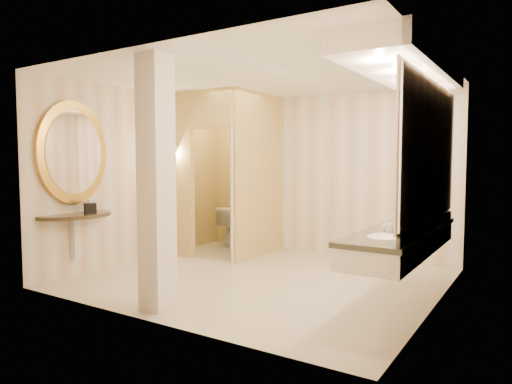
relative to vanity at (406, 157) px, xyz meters
The scene contains 16 objects.
floor 2.58m from the vanity, behind, with size 4.50×4.50×0.00m, color beige.
ceiling 2.27m from the vanity, behind, with size 4.50×4.50×0.00m, color white.
wall_back 3.02m from the vanity, 131.23° to the left, with size 4.50×0.02×2.70m, color silver.
wall_front 2.65m from the vanity, 138.66° to the right, with size 4.50×0.02×2.70m, color silver.
wall_left 4.25m from the vanity, behind, with size 0.02×4.00×2.70m, color silver.
wall_right 0.47m from the vanity, 43.68° to the left, with size 0.02×4.00×2.70m, color silver.
toilet_closet 3.35m from the vanity, 158.54° to the left, with size 1.50×1.55×2.70m.
wall_sconce 3.97m from the vanity, behind, with size 0.14×0.14×0.42m.
vanity is the anchor object (origin of this frame).
console_shelf 4.32m from the vanity, 166.39° to the right, with size 1.08×1.08×1.99m.
pillar 2.65m from the vanity, 147.45° to the right, with size 0.29×0.29×2.70m, color silver.
tissue_box 4.15m from the vanity, 167.31° to the right, with size 0.14×0.14×0.14m, color black.
toilet 4.31m from the vanity, 150.83° to the left, with size 0.41×0.72×0.74m, color white.
soap_bottle_a 0.77m from the vanity, 101.49° to the right, with size 0.06×0.06×0.14m, color beige.
soap_bottle_b 0.75m from the vanity, 114.89° to the right, with size 0.08×0.08×0.11m, color silver.
soap_bottle_c 0.69m from the vanity, 98.57° to the right, with size 0.09×0.09×0.23m, color #C6B28C.
Camera 1 is at (3.22, -5.17, 1.60)m, focal length 32.00 mm.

